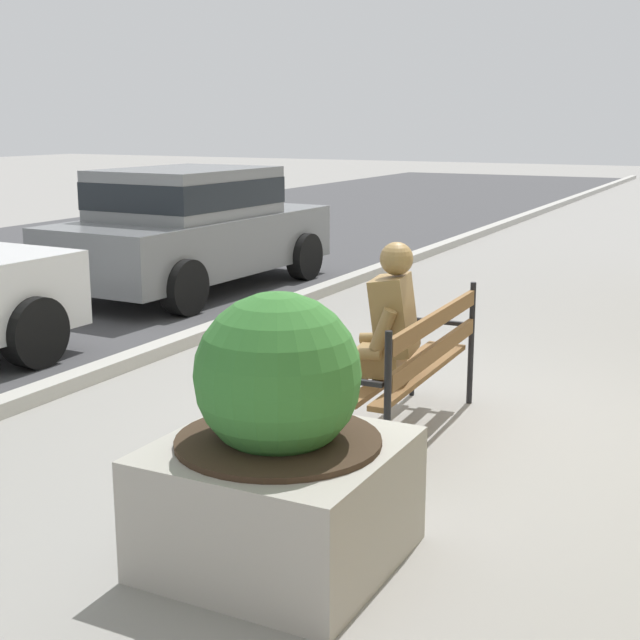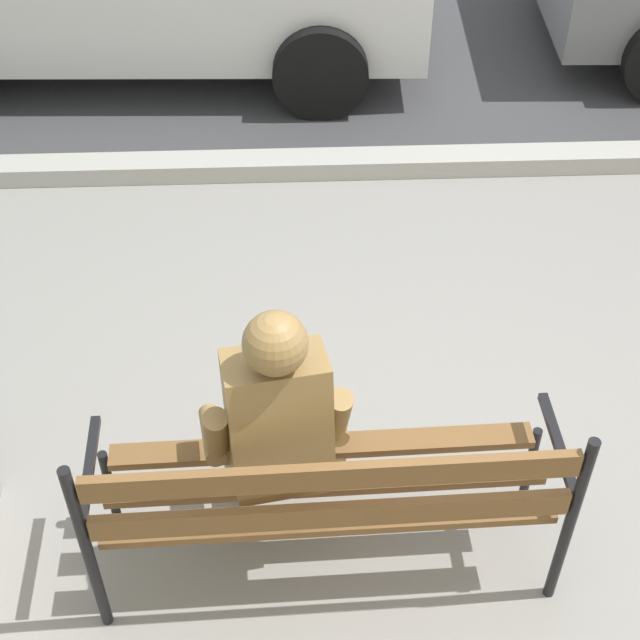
% 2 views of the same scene
% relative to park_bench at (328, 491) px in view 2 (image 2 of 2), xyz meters
% --- Properties ---
extents(ground_plane, '(80.00, 80.00, 0.00)m').
position_rel_park_bench_xyz_m(ground_plane, '(0.22, -0.02, -0.54)').
color(ground_plane, gray).
extents(curb_stone, '(60.00, 0.20, 0.12)m').
position_rel_park_bench_xyz_m(curb_stone, '(0.22, 2.88, -0.48)').
color(curb_stone, '#B2AFA8').
rests_on(curb_stone, ground).
extents(park_bench, '(1.81, 0.58, 0.95)m').
position_rel_park_bench_xyz_m(park_bench, '(0.00, 0.00, 0.00)').
color(park_bench, brown).
rests_on(park_bench, ground).
extents(bronze_statue_seated, '(0.60, 0.83, 1.37)m').
position_rel_park_bench_xyz_m(bronze_statue_seated, '(-0.18, 0.21, 0.12)').
color(bronze_statue_seated, olive).
rests_on(bronze_statue_seated, ground).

